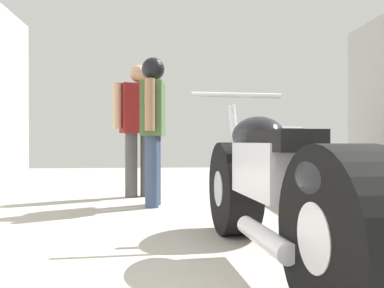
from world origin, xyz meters
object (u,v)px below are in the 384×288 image
object	(u,v)px
motorcycle_maroon_cruiser	(273,189)
motorcycle_black_naked	(325,170)
mechanic_with_helmet	(153,117)
mechanic_in_blue	(139,122)

from	to	relation	value
motorcycle_maroon_cruiser	motorcycle_black_naked	bearing A→B (deg)	61.20
motorcycle_maroon_cruiser	motorcycle_black_naked	size ratio (longest dim) A/B	1.26
mechanic_with_helmet	motorcycle_maroon_cruiser	bearing A→B (deg)	-72.49
mechanic_in_blue	mechanic_with_helmet	distance (m)	0.80
motorcycle_maroon_cruiser	mechanic_in_blue	xyz separation A→B (m)	(-0.91, 3.03, 0.52)
motorcycle_maroon_cruiser	motorcycle_black_naked	distance (m)	2.64
motorcycle_maroon_cruiser	mechanic_in_blue	bearing A→B (deg)	106.66
motorcycle_maroon_cruiser	mechanic_in_blue	size ratio (longest dim) A/B	1.36
motorcycle_maroon_cruiser	mechanic_in_blue	world-z (taller)	mechanic_in_blue
motorcycle_maroon_cruiser	mechanic_with_helmet	world-z (taller)	mechanic_with_helmet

